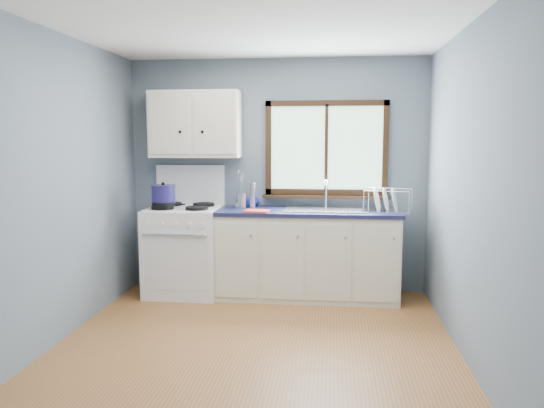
# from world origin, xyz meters

# --- Properties ---
(floor) EXTENTS (3.20, 3.60, 0.02)m
(floor) POSITION_xyz_m (0.00, 0.00, -0.01)
(floor) COLOR #9A6030
(floor) RESTS_ON ground
(ceiling) EXTENTS (3.20, 3.60, 0.02)m
(ceiling) POSITION_xyz_m (0.00, 0.00, 2.51)
(ceiling) COLOR white
(ceiling) RESTS_ON wall_back
(wall_back) EXTENTS (3.20, 0.02, 2.50)m
(wall_back) POSITION_xyz_m (0.00, 1.81, 1.25)
(wall_back) COLOR slate
(wall_back) RESTS_ON ground
(wall_front) EXTENTS (3.20, 0.02, 2.50)m
(wall_front) POSITION_xyz_m (0.00, -1.81, 1.25)
(wall_front) COLOR slate
(wall_front) RESTS_ON ground
(wall_left) EXTENTS (0.02, 3.60, 2.50)m
(wall_left) POSITION_xyz_m (-1.61, 0.00, 1.25)
(wall_left) COLOR slate
(wall_left) RESTS_ON ground
(wall_right) EXTENTS (0.02, 3.60, 2.50)m
(wall_right) POSITION_xyz_m (1.61, 0.00, 1.25)
(wall_right) COLOR slate
(wall_right) RESTS_ON ground
(gas_range) EXTENTS (0.76, 0.69, 1.36)m
(gas_range) POSITION_xyz_m (-0.95, 1.47, 0.49)
(gas_range) COLOR white
(gas_range) RESTS_ON floor
(base_cabinets) EXTENTS (1.85, 0.60, 0.88)m
(base_cabinets) POSITION_xyz_m (0.36, 1.49, 0.41)
(base_cabinets) COLOR beige
(base_cabinets) RESTS_ON floor
(countertop) EXTENTS (1.89, 0.64, 0.04)m
(countertop) POSITION_xyz_m (0.36, 1.49, 0.90)
(countertop) COLOR #131634
(countertop) RESTS_ON base_cabinets
(sink) EXTENTS (0.84, 0.46, 0.44)m
(sink) POSITION_xyz_m (0.54, 1.49, 0.86)
(sink) COLOR silver
(sink) RESTS_ON countertop
(window) EXTENTS (1.36, 0.10, 1.03)m
(window) POSITION_xyz_m (0.54, 1.77, 1.48)
(window) COLOR #9EC6A8
(window) RESTS_ON wall_back
(upper_cabinets) EXTENTS (0.95, 0.35, 0.70)m
(upper_cabinets) POSITION_xyz_m (-0.85, 1.63, 1.80)
(upper_cabinets) COLOR beige
(upper_cabinets) RESTS_ON wall_back
(skillet) EXTENTS (0.34, 0.23, 0.04)m
(skillet) POSITION_xyz_m (-1.11, 1.30, 0.98)
(skillet) COLOR black
(skillet) RESTS_ON gas_range
(stockpot) EXTENTS (0.29, 0.29, 0.25)m
(stockpot) POSITION_xyz_m (-1.12, 1.33, 1.07)
(stockpot) COLOR #1F1955
(stockpot) RESTS_ON gas_range
(utensil_crock) EXTENTS (0.15, 0.15, 0.40)m
(utensil_crock) POSITION_xyz_m (-0.36, 1.59, 1.00)
(utensil_crock) COLOR silver
(utensil_crock) RESTS_ON countertop
(thermos) EXTENTS (0.07, 0.07, 0.27)m
(thermos) POSITION_xyz_m (-0.24, 1.60, 1.05)
(thermos) COLOR silver
(thermos) RESTS_ON countertop
(soap_bottle) EXTENTS (0.12, 0.12, 0.26)m
(soap_bottle) POSITION_xyz_m (-0.27, 1.64, 1.05)
(soap_bottle) COLOR #1F27C1
(soap_bottle) RESTS_ON countertop
(dish_towel) EXTENTS (0.26, 0.20, 0.02)m
(dish_towel) POSITION_xyz_m (-0.15, 1.28, 0.93)
(dish_towel) COLOR #EC4732
(dish_towel) RESTS_ON countertop
(dish_rack) EXTENTS (0.53, 0.45, 0.24)m
(dish_rack) POSITION_xyz_m (1.15, 1.46, 0.98)
(dish_rack) COLOR silver
(dish_rack) RESTS_ON countertop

